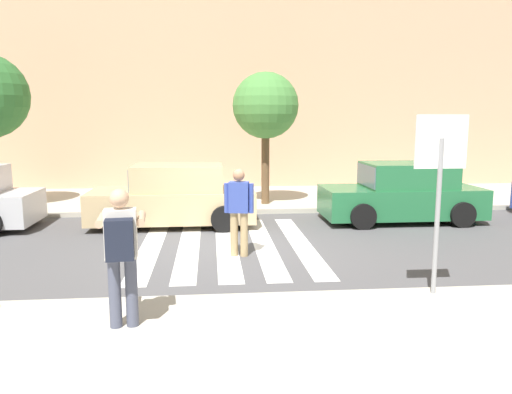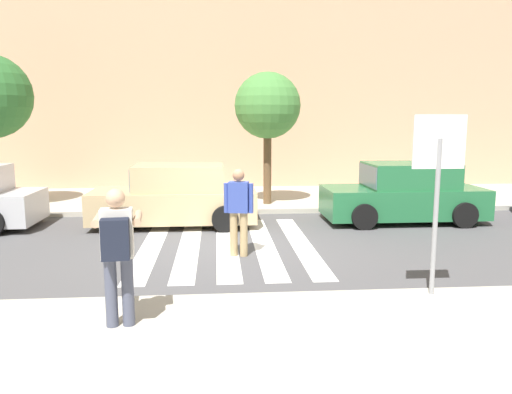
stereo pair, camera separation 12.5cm
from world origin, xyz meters
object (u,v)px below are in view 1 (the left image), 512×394
(stop_sign, at_px, (440,165))
(pedestrian_crossing, at_px, (239,207))
(parked_car_tan, at_px, (174,197))
(street_tree_center, at_px, (266,106))
(photographer_with_backpack, at_px, (121,246))
(parked_car_green, at_px, (402,194))

(stop_sign, relative_size, pedestrian_crossing, 1.51)
(stop_sign, bearing_deg, parked_car_tan, 126.12)
(stop_sign, height_order, street_tree_center, street_tree_center)
(photographer_with_backpack, height_order, street_tree_center, street_tree_center)
(parked_car_tan, distance_m, street_tree_center, 4.13)
(stop_sign, height_order, pedestrian_crossing, stop_sign)
(stop_sign, height_order, parked_car_green, stop_sign)
(stop_sign, relative_size, street_tree_center, 0.67)
(pedestrian_crossing, xyz_separation_m, parked_car_green, (4.47, 2.98, -0.25))
(pedestrian_crossing, xyz_separation_m, parked_car_tan, (-1.46, 2.98, -0.25))
(stop_sign, height_order, parked_car_tan, stop_sign)
(street_tree_center, bearing_deg, photographer_with_backpack, -107.15)
(parked_car_tan, bearing_deg, photographer_with_backpack, -91.47)
(stop_sign, xyz_separation_m, street_tree_center, (-1.62, 8.00, 1.00))
(parked_car_tan, relative_size, street_tree_center, 1.05)
(parked_car_tan, bearing_deg, stop_sign, -53.88)
(photographer_with_backpack, bearing_deg, parked_car_green, 47.10)
(parked_car_tan, height_order, parked_car_green, same)
(pedestrian_crossing, bearing_deg, stop_sign, -45.28)
(stop_sign, xyz_separation_m, photographer_with_backpack, (-4.35, -0.84, -0.87))
(photographer_with_backpack, relative_size, parked_car_green, 0.42)
(photographer_with_backpack, height_order, parked_car_tan, photographer_with_backpack)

